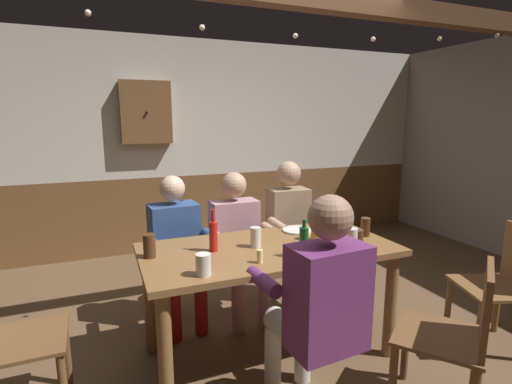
% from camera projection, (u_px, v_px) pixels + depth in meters
% --- Properties ---
extents(ground_plane, '(8.03, 8.03, 0.00)m').
position_uv_depth(ground_plane, '(268.00, 352.00, 2.71)').
color(ground_plane, brown).
extents(back_wall_upper, '(6.69, 0.12, 1.62)m').
position_uv_depth(back_wall_upper, '(185.00, 109.00, 4.67)').
color(back_wall_upper, silver).
extents(back_wall_wainscot, '(6.69, 0.12, 0.91)m').
position_uv_depth(back_wall_wainscot, '(189.00, 211.00, 4.90)').
color(back_wall_wainscot, brown).
rests_on(back_wall_wainscot, ground_plane).
extents(dining_table, '(1.66, 0.83, 0.77)m').
position_uv_depth(dining_table, '(269.00, 263.00, 2.59)').
color(dining_table, brown).
rests_on(dining_table, ground_plane).
extents(person_0, '(0.53, 0.56, 1.18)m').
position_uv_depth(person_0, '(177.00, 244.00, 2.99)').
color(person_0, '#2D4C84').
rests_on(person_0, ground_plane).
extents(person_1, '(0.53, 0.53, 1.18)m').
position_uv_depth(person_1, '(238.00, 238.00, 3.16)').
color(person_1, '#B78493').
rests_on(person_1, ground_plane).
extents(person_2, '(0.50, 0.53, 1.25)m').
position_uv_depth(person_2, '(291.00, 227.00, 3.35)').
color(person_2, '#997F60').
rests_on(person_2, ground_plane).
extents(person_3, '(0.54, 0.56, 1.26)m').
position_uv_depth(person_3, '(319.00, 299.00, 1.99)').
color(person_3, '#6B2D66').
rests_on(person_3, ground_plane).
extents(chair_empty_near_right, '(0.62, 0.62, 0.88)m').
position_uv_depth(chair_empty_near_right, '(456.00, 336.00, 2.05)').
color(chair_empty_near_right, brown).
rests_on(chair_empty_near_right, ground_plane).
extents(chair_empty_near_left, '(0.56, 0.56, 0.88)m').
position_uv_depth(chair_empty_near_left, '(504.00, 284.00, 2.70)').
color(chair_empty_near_left, brown).
rests_on(chair_empty_near_left, ground_plane).
extents(chair_empty_far_end, '(0.45, 0.45, 0.88)m').
position_uv_depth(chair_empty_far_end, '(3.00, 340.00, 2.02)').
color(chair_empty_far_end, brown).
rests_on(chair_empty_far_end, ground_plane).
extents(table_candle, '(0.04, 0.04, 0.08)m').
position_uv_depth(table_candle, '(260.00, 256.00, 2.27)').
color(table_candle, '#F9E08C').
rests_on(table_candle, dining_table).
extents(condiment_caddy, '(0.14, 0.10, 0.05)m').
position_uv_depth(condiment_caddy, '(330.00, 230.00, 2.85)').
color(condiment_caddy, '#B2B7BC').
rests_on(condiment_caddy, dining_table).
extents(plate_0, '(0.23, 0.23, 0.01)m').
position_uv_depth(plate_0, '(298.00, 230.00, 2.91)').
color(plate_0, white).
rests_on(plate_0, dining_table).
extents(bottle_0, '(0.07, 0.07, 0.20)m').
position_uv_depth(bottle_0, '(337.00, 244.00, 2.37)').
color(bottle_0, red).
rests_on(bottle_0, dining_table).
extents(bottle_1, '(0.06, 0.06, 0.24)m').
position_uv_depth(bottle_1, '(304.00, 242.00, 2.35)').
color(bottle_1, '#195923').
rests_on(bottle_1, dining_table).
extents(bottle_2, '(0.05, 0.05, 0.27)m').
position_uv_depth(bottle_2, '(213.00, 235.00, 2.46)').
color(bottle_2, red).
rests_on(bottle_2, dining_table).
extents(pint_glass_0, '(0.08, 0.08, 0.12)m').
position_uv_depth(pint_glass_0, '(203.00, 265.00, 2.09)').
color(pint_glass_0, white).
rests_on(pint_glass_0, dining_table).
extents(pint_glass_1, '(0.07, 0.07, 0.13)m').
position_uv_depth(pint_glass_1, '(365.00, 227.00, 2.79)').
color(pint_glass_1, '#4C2D19').
rests_on(pint_glass_1, dining_table).
extents(pint_glass_2, '(0.07, 0.07, 0.13)m').
position_uv_depth(pint_glass_2, '(256.00, 237.00, 2.55)').
color(pint_glass_2, white).
rests_on(pint_glass_2, dining_table).
extents(pint_glass_3, '(0.08, 0.08, 0.15)m').
position_uv_depth(pint_glass_3, '(149.00, 246.00, 2.35)').
color(pint_glass_3, '#4C2D19').
rests_on(pint_glass_3, dining_table).
extents(pint_glass_4, '(0.07, 0.07, 0.13)m').
position_uv_depth(pint_glass_4, '(321.00, 237.00, 2.54)').
color(pint_glass_4, '#E5C64C').
rests_on(pint_glass_4, dining_table).
extents(pint_glass_5, '(0.08, 0.08, 0.11)m').
position_uv_depth(pint_glass_5, '(357.00, 238.00, 2.56)').
color(pint_glass_5, '#4C2D19').
rests_on(pint_glass_5, dining_table).
extents(pint_glass_6, '(0.07, 0.07, 0.16)m').
position_uv_depth(pint_glass_6, '(316.00, 229.00, 2.70)').
color(pint_glass_6, gold).
rests_on(pint_glass_6, dining_table).
extents(pint_glass_7, '(0.08, 0.08, 0.15)m').
position_uv_depth(pint_glass_7, '(351.00, 240.00, 2.47)').
color(pint_glass_7, white).
rests_on(pint_glass_7, dining_table).
extents(wall_dart_cabinet, '(0.56, 0.15, 0.70)m').
position_uv_depth(wall_dart_cabinet, '(146.00, 112.00, 4.38)').
color(wall_dart_cabinet, brown).
extents(string_lights, '(4.72, 0.04, 0.19)m').
position_uv_depth(string_lights, '(251.00, 22.00, 2.58)').
color(string_lights, '#F9EAB2').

